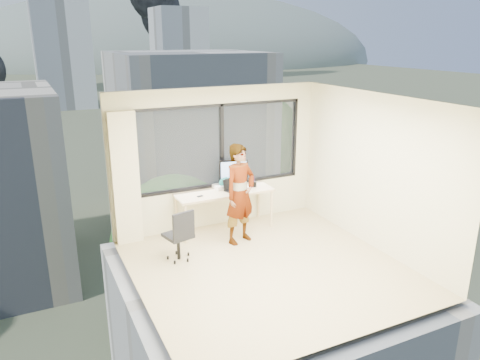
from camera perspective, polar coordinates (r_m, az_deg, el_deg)
floor at (r=7.30m, az=3.45°, el=-10.79°), size 4.00×4.00×0.01m
ceiling at (r=6.49m, az=3.87°, el=9.87°), size 4.00×4.00×0.01m
wall_front at (r=5.26m, az=14.39°, el=-7.32°), size 4.00×0.01×2.60m
wall_left at (r=6.12m, az=-12.99°, el=-3.63°), size 0.01×4.00×2.60m
wall_right at (r=7.92m, az=16.40°, el=0.95°), size 0.01×4.00×2.60m
window_wall at (r=8.48m, az=-2.62°, el=4.30°), size 3.30×0.16×1.55m
curtain at (r=7.96m, az=-14.04°, el=0.11°), size 0.45×0.14×2.30m
desk at (r=8.50m, az=-1.93°, el=-3.78°), size 1.80×0.60×0.75m
chair at (r=7.42m, az=-7.72°, el=-6.65°), size 0.55×0.55×0.88m
person at (r=7.83m, az=0.01°, el=-1.75°), size 0.74×0.61×1.75m
monitor at (r=8.50m, az=-0.80°, el=0.82°), size 0.55×0.23×0.54m
game_console at (r=8.53m, az=-2.32°, el=-0.78°), size 0.31×0.27×0.07m
laptop at (r=8.36m, az=-0.80°, el=-0.69°), size 0.39×0.40×0.20m
cellphone at (r=8.12m, az=-4.99°, el=-2.01°), size 0.11×0.07×0.01m
pen_cup at (r=8.60m, az=1.80°, el=-0.51°), size 0.09×0.09×0.10m
handbag at (r=8.52m, az=-1.76°, el=-0.30°), size 0.31×0.23×0.21m
exterior_ground at (r=126.85m, az=-24.16°, el=8.06°), size 400.00×400.00×0.04m
near_bldg_b at (r=47.12m, az=-6.32°, el=5.80°), size 14.00×13.00×16.00m
near_bldg_c at (r=48.83m, az=18.38°, el=1.79°), size 12.00×10.00×10.00m
far_tower_b at (r=126.12m, az=-21.30°, el=15.23°), size 13.00×13.00×30.00m
far_tower_c at (r=153.43m, az=-7.57°, el=15.67°), size 15.00×15.00×26.00m
hill_b at (r=342.00m, az=-8.27°, el=14.38°), size 300.00×220.00×96.00m
tree_b at (r=27.86m, az=-7.84°, el=-10.41°), size 7.60×7.60×9.00m
tree_c at (r=53.55m, az=3.21°, el=4.00°), size 8.40×8.40×10.00m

